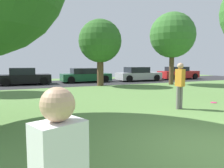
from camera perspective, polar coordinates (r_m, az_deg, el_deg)
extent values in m
plane|color=#5B8442|center=(5.08, 27.14, -15.73)|extent=(44.00, 44.00, 0.00)
cube|color=#28282B|center=(19.39, -12.44, 0.20)|extent=(44.00, 6.40, 0.01)
cylinder|color=brown|center=(18.50, 15.61, 4.38)|extent=(0.40, 0.40, 2.91)
sphere|color=#38702D|center=(18.63, 15.82, 12.44)|extent=(3.70, 3.70, 3.70)
cylinder|color=brown|center=(16.90, -3.15, 3.48)|extent=(0.51, 0.51, 2.32)
sphere|color=#2D6023|center=(16.97, -3.19, 11.41)|extent=(3.35, 3.35, 3.35)
cube|color=silver|center=(1.52, -13.91, -20.93)|extent=(0.38, 0.32, 0.61)
sphere|color=tan|center=(1.38, -14.32, -5.28)|extent=(0.22, 0.22, 0.22)
cylinder|color=slate|center=(8.72, 17.22, -3.53)|extent=(0.14, 0.14, 0.89)
cylinder|color=slate|center=(8.84, 17.89, -3.43)|extent=(0.14, 0.14, 0.89)
cube|color=orange|center=(8.69, 17.71, 1.61)|extent=(0.27, 0.35, 0.67)
sphere|color=tan|center=(8.67, 17.80, 4.61)|extent=(0.24, 0.24, 0.24)
cylinder|color=#EA2D6B|center=(10.73, 25.51, -4.49)|extent=(0.27, 0.27, 0.03)
cube|color=black|center=(19.21, -22.15, 1.34)|extent=(4.01, 1.79, 0.69)
cube|color=black|center=(19.18, -22.82, 3.17)|extent=(1.93, 1.58, 0.56)
cylinder|color=black|center=(20.20, -18.22, 1.17)|extent=(0.64, 0.22, 0.64)
cylinder|color=black|center=(18.42, -17.69, 0.78)|extent=(0.64, 0.22, 0.64)
cylinder|color=black|center=(20.14, -26.20, 0.86)|extent=(0.64, 0.22, 0.64)
cylinder|color=black|center=(18.35, -26.44, 0.44)|extent=(0.64, 0.22, 0.64)
cube|color=#195633|center=(20.22, -6.96, 1.86)|extent=(4.59, 1.80, 0.65)
cube|color=black|center=(20.12, -7.61, 3.49)|extent=(2.20, 1.58, 0.51)
cylinder|color=black|center=(21.58, -3.56, 1.71)|extent=(0.64, 0.22, 0.64)
cylinder|color=black|center=(19.91, -1.78, 1.39)|extent=(0.64, 0.22, 0.64)
cylinder|color=black|center=(20.71, -11.93, 1.43)|extent=(0.64, 0.22, 0.64)
cylinder|color=black|center=(18.95, -10.83, 1.07)|extent=(0.64, 0.22, 0.64)
cube|color=#B7B7BC|center=(21.72, 7.12, 2.15)|extent=(4.44, 1.85, 0.68)
cube|color=black|center=(21.58, 6.63, 3.78)|extent=(2.13, 1.63, 0.56)
cylinder|color=black|center=(23.33, 9.23, 1.94)|extent=(0.64, 0.22, 0.64)
cylinder|color=black|center=(21.80, 11.87, 1.64)|extent=(0.64, 0.22, 0.64)
cylinder|color=black|center=(21.81, 2.35, 1.76)|extent=(0.64, 0.22, 0.64)
cylinder|color=black|center=(20.16, 4.66, 1.43)|extent=(0.64, 0.22, 0.64)
cube|color=#B21E1E|center=(25.04, 17.31, 2.48)|extent=(4.57, 1.74, 0.75)
cube|color=black|center=(24.87, 16.95, 3.89)|extent=(2.19, 1.53, 0.47)
cylinder|color=black|center=(26.76, 18.66, 2.19)|extent=(0.64, 0.22, 0.64)
cylinder|color=black|center=(25.50, 21.29, 1.94)|extent=(0.64, 0.22, 0.64)
cylinder|color=black|center=(24.73, 13.17, 2.07)|extent=(0.64, 0.22, 0.64)
cylinder|color=black|center=(23.36, 15.72, 1.81)|extent=(0.64, 0.22, 0.64)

